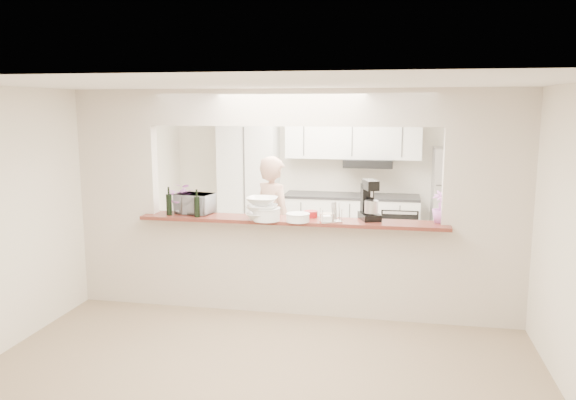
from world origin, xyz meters
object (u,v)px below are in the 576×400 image
(toaster_oven, at_px, (195,203))
(stand_mixer, at_px, (369,202))
(person, at_px, (274,223))
(refrigerator, at_px, (457,204))

(toaster_oven, distance_m, stand_mixer, 2.00)
(toaster_oven, relative_size, person, 0.25)
(refrigerator, relative_size, toaster_oven, 4.08)
(refrigerator, height_order, toaster_oven, refrigerator)
(refrigerator, xyz_separation_m, person, (-2.43, -1.85, -0.00))
(toaster_oven, xyz_separation_m, person, (0.77, 0.75, -0.36))
(toaster_oven, relative_size, stand_mixer, 0.95)
(toaster_oven, height_order, stand_mixer, stand_mixer)
(toaster_oven, height_order, person, person)
(refrigerator, bearing_deg, stand_mixer, -114.98)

